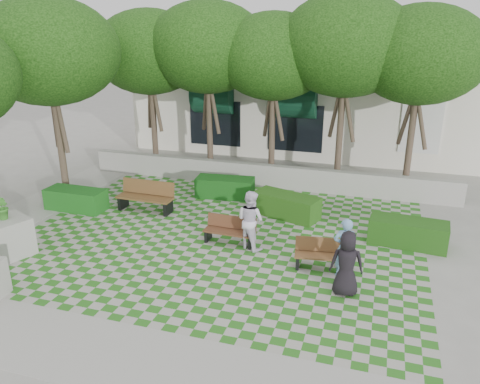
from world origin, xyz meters
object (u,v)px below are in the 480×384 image
(bench_mid, at_px, (230,231))
(person_dark, at_px, (347,264))
(hedge_midleft, at_px, (225,187))
(bench_west, at_px, (146,197))
(person_blue, at_px, (344,248))
(person_white, at_px, (250,220))
(hedge_midright, at_px, (286,206))
(hedge_west, at_px, (76,199))
(bench_east, at_px, (324,255))
(hedge_east, at_px, (408,233))
(planter_back, at_px, (8,235))

(bench_mid, xyz_separation_m, person_dark, (3.56, -1.83, 0.43))
(bench_mid, height_order, hedge_midleft, bench_mid)
(bench_mid, distance_m, bench_west, 3.98)
(bench_west, xyz_separation_m, person_blue, (7.07, -2.59, 0.31))
(hedge_midleft, distance_m, person_white, 4.41)
(hedge_midleft, bearing_deg, person_dark, -47.94)
(hedge_midright, xyz_separation_m, hedge_west, (-7.23, -1.58, -0.02))
(person_dark, bearing_deg, hedge_midleft, -55.80)
(bench_east, relative_size, hedge_west, 0.75)
(hedge_west, xyz_separation_m, person_blue, (9.48, -1.94, 0.44))
(hedge_west, bearing_deg, hedge_midright, 12.35)
(bench_west, bearing_deg, bench_east, -18.29)
(hedge_west, bearing_deg, hedge_east, 2.64)
(hedge_east, xyz_separation_m, hedge_west, (-11.12, -0.51, -0.02))
(hedge_midleft, xyz_separation_m, person_blue, (4.87, -4.70, 0.43))
(person_blue, bearing_deg, hedge_east, -138.38)
(hedge_west, bearing_deg, person_white, -9.03)
(hedge_east, bearing_deg, hedge_west, -177.36)
(hedge_midright, bearing_deg, hedge_west, -167.65)
(bench_mid, bearing_deg, hedge_midright, 66.78)
(person_dark, bearing_deg, hedge_west, -23.97)
(hedge_midright, bearing_deg, hedge_midleft, 155.73)
(hedge_east, distance_m, person_white, 4.70)
(bench_mid, xyz_separation_m, planter_back, (-5.73, -2.60, 0.21))
(bench_east, bearing_deg, planter_back, -176.10)
(bench_east, bearing_deg, hedge_east, 36.22)
(bench_mid, distance_m, hedge_west, 6.13)
(hedge_midleft, bearing_deg, person_white, -61.16)
(planter_back, bearing_deg, hedge_west, 95.21)
(hedge_midright, height_order, person_dark, person_dark)
(planter_back, height_order, person_white, planter_back)
(hedge_east, height_order, person_blue, person_blue)
(bench_east, bearing_deg, person_dark, -67.77)
(hedge_midleft, xyz_separation_m, person_white, (2.11, -3.83, 0.50))
(hedge_midright, bearing_deg, person_dark, -61.38)
(bench_east, distance_m, hedge_east, 3.07)
(hedge_east, bearing_deg, hedge_midleft, 160.91)
(bench_east, distance_m, hedge_midright, 3.66)
(hedge_midright, bearing_deg, bench_east, -62.14)
(bench_east, xyz_separation_m, person_blue, (0.54, -0.29, 0.42))
(hedge_midright, xyz_separation_m, person_blue, (2.25, -3.52, 0.42))
(hedge_west, bearing_deg, person_dark, -16.11)
(hedge_east, distance_m, hedge_midleft, 6.89)
(hedge_east, bearing_deg, bench_mid, -163.97)
(person_dark, bearing_deg, bench_west, -33.31)
(bench_east, relative_size, planter_back, 0.89)
(hedge_west, height_order, planter_back, planter_back)
(bench_east, relative_size, hedge_midleft, 0.74)
(person_dark, xyz_separation_m, person_white, (-2.89, 1.71, 0.06))
(hedge_east, height_order, hedge_west, hedge_east)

